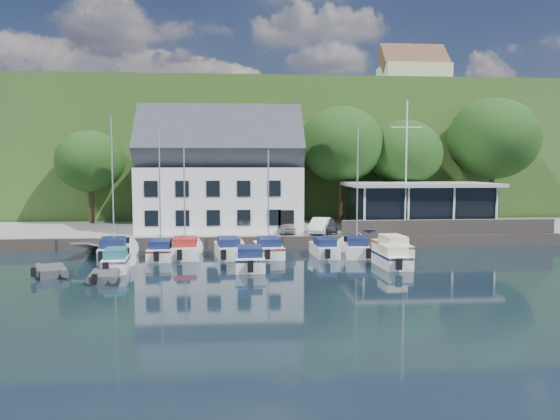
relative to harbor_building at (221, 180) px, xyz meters
The scene contains 34 objects.
ground 18.70m from the harbor_building, 67.01° to the right, with size 180.00×180.00×0.00m, color black.
quay 8.57m from the harbor_building, ahead, with size 60.00×13.00×1.00m, color gray.
quay_face 10.14m from the harbor_building, 38.16° to the right, with size 60.00×0.30×1.00m, color #6A5E54.
hillside 46.11m from the harbor_building, 81.25° to the left, with size 160.00×75.00×16.00m, color #315821.
field_patch 56.60m from the harbor_building, 74.34° to the left, with size 50.00×30.00×0.30m, color olive.
farmhouse 48.15m from the harbor_building, 50.75° to the left, with size 10.40×7.00×8.20m, color beige, non-canonical shape.
harbor_building is the anchor object (origin of this frame).
club_pavilion 18.15m from the harbor_building, ahead, with size 13.20×7.20×4.10m, color black, non-canonical shape.
seawall 20.03m from the harbor_building, 15.03° to the right, with size 18.00×0.50×1.20m, color #6A5E54.
gangway 13.23m from the harbor_building, 141.71° to the right, with size 1.20×6.00×1.40m, color silver, non-canonical shape.
car_silver 7.61m from the harbor_building, 30.96° to the right, with size 1.43×3.56×1.21m, color #B6B6BB.
car_white 9.90m from the harbor_building, 23.84° to the right, with size 1.38×3.97×1.31m, color silver.
car_dgrey 10.44m from the harbor_building, 19.83° to the right, with size 1.56×3.83×1.11m, color #323237.
car_blue 13.25m from the harbor_building, 15.57° to the right, with size 1.41×3.57×1.22m, color navy.
flagpole 16.17m from the harbor_building, 13.22° to the right, with size 2.67×0.20×11.10m, color white, non-canonical shape.
tree_0 14.05m from the harbor_building, 155.54° to the left, with size 6.66×6.66×9.10m, color black, non-canonical shape.
tree_1 7.16m from the harbor_building, 128.50° to the left, with size 6.93×6.93×9.48m, color black, non-canonical shape.
tree_2 6.69m from the harbor_building, 57.48° to the left, with size 8.60×8.60×11.75m, color black, non-canonical shape.
tree_3 12.98m from the harbor_building, 23.23° to the left, with size 8.44×8.44×11.54m, color black, non-canonical shape.
tree_4 19.00m from the harbor_building, 15.27° to the left, with size 7.48×7.48×10.22m, color black, non-canonical shape.
tree_5 27.97m from the harbor_building, 10.24° to the left, with size 9.13×9.13×12.47m, color black, non-canonical shape.
boat_r1_0 11.81m from the harbor_building, 128.86° to the right, with size 2.17×6.49×9.37m, color white, non-canonical shape.
boat_r1_1 10.36m from the harbor_building, 113.10° to the right, with size 1.86×5.20×8.52m, color white, non-canonical shape.
boat_r1_2 9.25m from the harbor_building, 104.88° to the right, with size 2.13×5.83×9.02m, color white, non-canonical shape.
boat_r1_3 10.14m from the harbor_building, 85.00° to the right, with size 1.90×6.18×1.45m, color white, non-canonical shape.
boat_r1_4 9.69m from the harbor_building, 67.16° to the right, with size 1.94×6.26×8.61m, color white, non-canonical shape.
boat_r1_5 12.95m from the harbor_building, 49.36° to the right, with size 1.75×5.65×1.38m, color white, non-canonical shape.
boat_r1_6 13.85m from the harbor_building, 41.83° to the right, with size 1.84×5.85×8.79m, color white, non-canonical shape.
boat_r1_7 16.55m from the harbor_building, 35.13° to the right, with size 1.94×6.54×1.52m, color white, non-canonical shape.
boat_r2_0 15.64m from the harbor_building, 114.98° to the right, with size 1.67×5.38×1.44m, color white, non-canonical shape.
boat_r2_2 14.53m from the harbor_building, 80.69° to the right, with size 2.01×5.86×1.48m, color white, non-canonical shape.
boat_r2_4 18.61m from the harbor_building, 49.79° to the right, with size 1.81×5.33×1.47m, color white, non-canonical shape.
dinghy_0 18.55m from the harbor_building, 123.89° to the right, with size 1.91×3.18×0.74m, color #39393E, non-canonical shape.
dinghy_1 18.58m from the harbor_building, 110.82° to the right, with size 1.77×2.95×0.69m, color #39393E, non-canonical shape.
Camera 1 is at (-5.63, -32.31, 6.80)m, focal length 35.00 mm.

